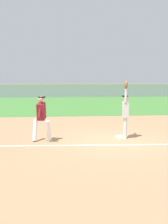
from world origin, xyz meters
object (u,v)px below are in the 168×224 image
at_px(baseball, 127,86).
at_px(runner, 41,115).
at_px(parked_car_blue, 76,91).
at_px(parked_car_red, 113,91).
at_px(fielder, 126,110).
at_px(parked_car_white, 45,91).
at_px(parked_car_tan, 9,92).
at_px(first_base, 121,137).

bearing_deg(baseball, runner, -169.27).
bearing_deg(parked_car_blue, parked_car_red, 2.35).
bearing_deg(fielder, parked_car_white, -66.03).
bearing_deg(parked_car_red, fielder, -106.58).
distance_m(parked_car_tan, parked_car_blue, 9.27).
relative_size(runner, parked_car_tan, 0.38).
xyz_separation_m(first_base, runner, (-3.10, -0.32, 0.96)).
bearing_deg(runner, baseball, 19.89).
xyz_separation_m(runner, parked_car_white, (-1.35, 27.91, -0.32)).
height_order(fielder, parked_car_red, fielder).
bearing_deg(parked_car_blue, parked_car_white, 165.73).
relative_size(first_base, fielder, 0.17).
distance_m(parked_car_blue, parked_car_red, 5.49).
bearing_deg(parked_car_red, parked_car_tan, 176.01).
distance_m(first_base, parked_car_tan, 28.54).
relative_size(first_base, parked_car_white, 0.08).
distance_m(baseball, parked_car_blue, 26.53).
relative_size(baseball, parked_car_tan, 0.02).
relative_size(fielder, baseball, 30.81).
bearing_deg(parked_car_blue, runner, -100.52).
bearing_deg(parked_car_red, runner, -112.85).
bearing_deg(first_base, parked_car_white, 99.17).
bearing_deg(parked_car_white, baseball, -86.68).
distance_m(fielder, baseball, 1.03).
xyz_separation_m(parked_car_tan, parked_car_red, (14.72, 0.50, 0.00)).
bearing_deg(runner, parked_car_tan, 112.13).
distance_m(first_base, parked_car_white, 27.95).
height_order(baseball, parked_car_white, baseball).
relative_size(first_base, baseball, 5.14).
relative_size(fielder, parked_car_white, 0.50).
xyz_separation_m(runner, baseball, (3.42, 0.65, 1.08)).
bearing_deg(fielder, parked_car_tan, -56.03).
relative_size(parked_car_tan, parked_car_blue, 1.01).
distance_m(fielder, parked_car_red, 27.96).
xyz_separation_m(fielder, parked_car_blue, (-0.29, 26.84, -0.45)).
height_order(parked_car_tan, parked_car_red, same).
bearing_deg(parked_car_white, parked_car_blue, -16.62).
bearing_deg(baseball, fielder, -111.61).
relative_size(first_base, parked_car_red, 0.08).
bearing_deg(parked_car_white, first_base, -87.43).
xyz_separation_m(parked_car_white, parked_car_blue, (4.34, -0.77, 0.00)).
relative_size(first_base, runner, 0.22).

